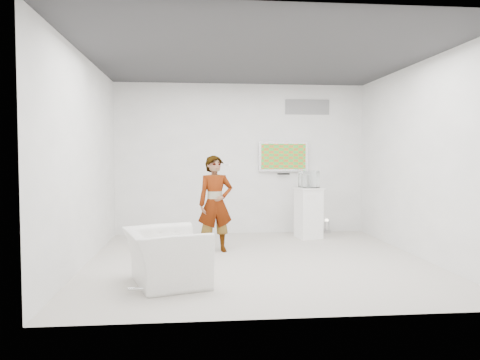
% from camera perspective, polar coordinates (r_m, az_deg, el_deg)
% --- Properties ---
extents(room, '(5.01, 5.01, 3.00)m').
position_cam_1_polar(room, '(6.92, 2.18, 2.43)').
color(room, '#BBB4AB').
rests_on(room, ground).
extents(tv, '(1.00, 0.08, 0.60)m').
position_cam_1_polar(tv, '(9.47, 5.28, 2.87)').
color(tv, silver).
rests_on(tv, room).
extents(logo_decal, '(0.90, 0.02, 0.30)m').
position_cam_1_polar(logo_decal, '(9.67, 8.21, 8.79)').
color(logo_decal, gray).
rests_on(logo_decal, room).
extents(person, '(0.63, 0.47, 1.57)m').
position_cam_1_polar(person, '(7.62, -3.02, -2.91)').
color(person, silver).
rests_on(person, room).
extents(armchair, '(1.16, 1.25, 0.67)m').
position_cam_1_polar(armchair, '(5.82, -8.98, -9.25)').
color(armchair, silver).
rests_on(armchair, room).
extents(pedestal, '(0.55, 0.55, 0.96)m').
position_cam_1_polar(pedestal, '(8.99, 8.35, -3.98)').
color(pedestal, white).
rests_on(pedestal, room).
extents(floor_uplight, '(0.20, 0.20, 0.27)m').
position_cam_1_polar(floor_uplight, '(9.69, 10.52, -5.56)').
color(floor_uplight, silver).
rests_on(floor_uplight, room).
extents(vitrine, '(0.34, 0.34, 0.32)m').
position_cam_1_polar(vitrine, '(8.94, 8.38, 0.11)').
color(vitrine, white).
rests_on(vitrine, pedestal).
extents(console, '(0.08, 0.18, 0.24)m').
position_cam_1_polar(console, '(8.94, 8.38, -0.15)').
color(console, white).
rests_on(console, pedestal).
extents(wii_remote, '(0.09, 0.13, 0.03)m').
position_cam_1_polar(wii_remote, '(7.78, -1.49, 1.85)').
color(wii_remote, white).
rests_on(wii_remote, person).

